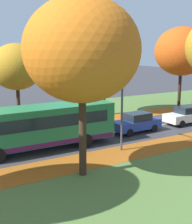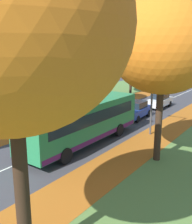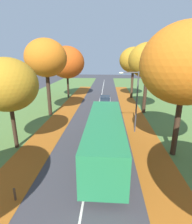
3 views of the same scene
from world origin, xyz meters
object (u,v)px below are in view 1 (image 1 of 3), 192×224
at_px(tree_left_far, 182,51).
at_px(tree_right_near, 82,50).
at_px(streetlamp_right, 119,95).
at_px(tree_left_near, 17,67).
at_px(tree_left_mid, 104,45).
at_px(car_blue_lead, 136,123).
at_px(bus, 40,125).
at_px(car_white_following, 186,115).

bearing_deg(tree_left_far, tree_right_near, -57.64).
distance_m(tree_left_far, streetlamp_right, 18.71).
xyz_separation_m(tree_left_near, tree_left_mid, (0.03, 8.84, 1.92)).
distance_m(tree_right_near, car_blue_lead, 11.35).
relative_size(streetlamp_right, car_blue_lead, 1.40).
relative_size(tree_left_near, car_blue_lead, 1.70).
xyz_separation_m(streetlamp_right, bus, (-2.64, -4.65, -2.04)).
height_order(tree_left_near, tree_right_near, tree_right_near).
height_order(tree_left_mid, car_white_following, tree_left_mid).
distance_m(streetlamp_right, car_white_following, 10.29).
relative_size(tree_left_near, streetlamp_right, 1.21).
distance_m(tree_left_far, tree_right_near, 23.48).
bearing_deg(tree_left_mid, bus, -52.51).
relative_size(tree_left_near, bus, 0.70).
height_order(tree_left_far, streetlamp_right, tree_left_far).
xyz_separation_m(tree_right_near, car_white_following, (-5.52, 13.65, -5.93)).
bearing_deg(tree_left_near, car_white_following, 61.80).
bearing_deg(tree_left_near, car_blue_lead, 46.91).
xyz_separation_m(tree_left_far, car_white_following, (7.05, -6.19, -5.62)).
xyz_separation_m(tree_left_near, streetlamp_right, (10.02, 3.91, -1.48)).
height_order(streetlamp_right, car_white_following, streetlamp_right).
bearing_deg(tree_right_near, tree_left_far, 122.36).
height_order(tree_left_mid, bus, tree_left_mid).
bearing_deg(tree_left_far, streetlamp_right, -57.62).
bearing_deg(streetlamp_right, car_blue_lead, 127.54).
bearing_deg(car_white_following, tree_left_far, 138.73).
height_order(streetlamp_right, car_blue_lead, streetlamp_right).
bearing_deg(tree_left_mid, tree_left_near, -90.22).
distance_m(tree_left_near, bus, 8.21).
bearing_deg(tree_left_mid, streetlamp_right, -26.27).
relative_size(tree_left_mid, tree_right_near, 1.00).
xyz_separation_m(tree_right_near, bus, (-5.29, -0.45, -5.04)).
bearing_deg(tree_right_near, bus, -175.16).
relative_size(tree_left_mid, car_white_following, 2.24).
bearing_deg(tree_left_far, car_white_following, -41.27).
height_order(tree_right_near, car_white_following, tree_right_near).
distance_m(tree_left_near, streetlamp_right, 10.86).
distance_m(tree_right_near, streetlamp_right, 5.81).
height_order(tree_left_mid, tree_right_near, tree_right_near).
xyz_separation_m(bus, car_blue_lead, (-0.23, 8.39, -0.89)).
distance_m(tree_left_mid, car_blue_lead, 9.60).
relative_size(bus, car_white_following, 2.47).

